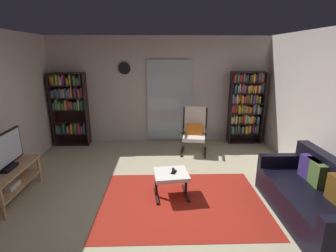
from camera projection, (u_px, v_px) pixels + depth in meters
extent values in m
plane|color=#BCB18E|center=(160.00, 203.00, 3.88)|extent=(7.02, 7.02, 0.00)
cube|color=beige|center=(160.00, 91.00, 6.31)|extent=(5.60, 0.06, 2.60)
cube|color=silver|center=(169.00, 101.00, 6.32)|extent=(1.10, 0.01, 2.00)
cube|color=#A22419|center=(182.00, 202.00, 3.90)|extent=(2.48, 1.82, 0.01)
cube|color=tan|center=(7.00, 170.00, 3.87)|extent=(0.51, 1.18, 0.02)
cube|color=tan|center=(10.00, 185.00, 3.94)|extent=(0.47, 1.12, 0.02)
cylinder|color=tan|center=(2.00, 204.00, 3.42)|extent=(0.05, 0.05, 0.48)
cylinder|color=tan|center=(39.00, 169.00, 4.46)|extent=(0.05, 0.05, 0.48)
cylinder|color=tan|center=(16.00, 169.00, 4.45)|extent=(0.05, 0.05, 0.48)
cube|color=silver|center=(6.00, 186.00, 3.83)|extent=(0.31, 0.28, 0.07)
cube|color=black|center=(7.00, 168.00, 3.86)|extent=(0.20, 0.32, 0.05)
cube|color=black|center=(3.00, 150.00, 3.78)|extent=(0.04, 0.93, 0.51)
cube|color=silver|center=(5.00, 150.00, 3.78)|extent=(0.01, 0.87, 0.46)
cube|color=black|center=(53.00, 110.00, 6.11)|extent=(0.02, 0.30, 1.76)
cube|color=black|center=(87.00, 110.00, 6.13)|extent=(0.02, 0.30, 1.76)
cube|color=black|center=(72.00, 109.00, 6.25)|extent=(0.82, 0.02, 1.76)
cube|color=black|center=(74.00, 144.00, 6.36)|extent=(0.79, 0.28, 0.02)
cube|color=black|center=(72.00, 133.00, 6.28)|extent=(0.79, 0.28, 0.02)
cube|color=black|center=(71.00, 122.00, 6.20)|extent=(0.79, 0.28, 0.02)
cube|color=black|center=(70.00, 110.00, 6.12)|extent=(0.79, 0.28, 0.02)
cube|color=black|center=(69.00, 98.00, 6.04)|extent=(0.79, 0.28, 0.02)
cube|color=black|center=(67.00, 85.00, 5.95)|extent=(0.79, 0.28, 0.02)
cube|color=black|center=(66.00, 73.00, 5.88)|extent=(0.79, 0.28, 0.02)
cube|color=orange|center=(57.00, 129.00, 6.25)|extent=(0.03, 0.15, 0.21)
cube|color=#3E8151|center=(59.00, 129.00, 6.23)|extent=(0.04, 0.19, 0.21)
cube|color=#335FB1|center=(61.00, 130.00, 6.25)|extent=(0.04, 0.15, 0.16)
cube|color=black|center=(63.00, 128.00, 6.24)|extent=(0.04, 0.16, 0.26)
cube|color=#448444|center=(65.00, 128.00, 6.23)|extent=(0.03, 0.17, 0.24)
cube|color=#1D2732|center=(67.00, 130.00, 6.24)|extent=(0.04, 0.19, 0.16)
cube|color=beige|center=(68.00, 129.00, 6.25)|extent=(0.03, 0.15, 0.17)
cube|color=#BF3137|center=(71.00, 129.00, 6.26)|extent=(0.04, 0.15, 0.18)
cube|color=orange|center=(72.00, 128.00, 6.23)|extent=(0.04, 0.17, 0.24)
cube|color=#41844A|center=(75.00, 128.00, 6.26)|extent=(0.03, 0.14, 0.23)
cube|color=#388152|center=(76.00, 128.00, 6.23)|extent=(0.04, 0.14, 0.26)
cube|color=#92398B|center=(79.00, 128.00, 6.26)|extent=(0.04, 0.19, 0.26)
cube|color=red|center=(80.00, 128.00, 6.25)|extent=(0.04, 0.23, 0.25)
cube|color=brown|center=(83.00, 129.00, 6.28)|extent=(0.04, 0.22, 0.17)
cube|color=beige|center=(84.00, 129.00, 6.27)|extent=(0.03, 0.14, 0.20)
cube|color=#2958B4|center=(86.00, 127.00, 6.27)|extent=(0.03, 0.21, 0.26)
cube|color=teal|center=(55.00, 106.00, 6.10)|extent=(0.04, 0.18, 0.17)
cube|color=#A48C37|center=(56.00, 105.00, 6.07)|extent=(0.02, 0.14, 0.25)
cube|color=#438C45|center=(58.00, 104.00, 6.06)|extent=(0.04, 0.19, 0.26)
cube|color=beige|center=(60.00, 106.00, 6.10)|extent=(0.03, 0.20, 0.16)
cube|color=#389044|center=(61.00, 105.00, 6.08)|extent=(0.02, 0.20, 0.22)
cube|color=gold|center=(63.00, 106.00, 6.10)|extent=(0.04, 0.15, 0.15)
cube|color=#427F51|center=(65.00, 106.00, 6.08)|extent=(0.03, 0.17, 0.20)
cube|color=orange|center=(66.00, 105.00, 6.07)|extent=(0.03, 0.20, 0.24)
cube|color=#9E3887|center=(69.00, 105.00, 6.08)|extent=(0.04, 0.12, 0.22)
cube|color=#CA3A33|center=(71.00, 105.00, 6.08)|extent=(0.03, 0.16, 0.20)
cube|color=teal|center=(73.00, 106.00, 6.11)|extent=(0.02, 0.16, 0.17)
cube|color=brown|center=(74.00, 106.00, 6.10)|extent=(0.04, 0.13, 0.16)
cube|color=#369046|center=(76.00, 106.00, 6.10)|extent=(0.04, 0.20, 0.19)
cube|color=#2E7F4D|center=(78.00, 106.00, 6.09)|extent=(0.04, 0.22, 0.17)
cube|color=beige|center=(80.00, 104.00, 6.09)|extent=(0.03, 0.24, 0.26)
cube|color=brown|center=(81.00, 105.00, 6.10)|extent=(0.03, 0.14, 0.20)
cube|color=#34793B|center=(83.00, 105.00, 6.09)|extent=(0.02, 0.23, 0.23)
cube|color=#347B43|center=(84.00, 105.00, 6.11)|extent=(0.03, 0.18, 0.23)
cube|color=#2D59A2|center=(52.00, 94.00, 5.98)|extent=(0.03, 0.18, 0.16)
cube|color=brown|center=(54.00, 94.00, 5.99)|extent=(0.04, 0.18, 0.18)
cube|color=teal|center=(56.00, 93.00, 6.01)|extent=(0.04, 0.11, 0.20)
cube|color=teal|center=(58.00, 94.00, 5.99)|extent=(0.03, 0.14, 0.19)
cube|color=#2B5FB4|center=(60.00, 94.00, 6.01)|extent=(0.03, 0.21, 0.18)
cube|color=red|center=(61.00, 93.00, 5.98)|extent=(0.03, 0.14, 0.22)
cube|color=#588D90|center=(63.00, 94.00, 5.99)|extent=(0.04, 0.18, 0.19)
cube|color=beige|center=(64.00, 93.00, 5.99)|extent=(0.03, 0.12, 0.20)
cube|color=#3261B2|center=(66.00, 93.00, 6.00)|extent=(0.03, 0.11, 0.22)
cube|color=olive|center=(68.00, 94.00, 6.02)|extent=(0.04, 0.15, 0.16)
cube|color=beige|center=(70.00, 93.00, 6.01)|extent=(0.03, 0.15, 0.21)
cube|color=#9E4386|center=(71.00, 94.00, 6.01)|extent=(0.04, 0.21, 0.16)
cube|color=olive|center=(73.00, 92.00, 6.00)|extent=(0.02, 0.23, 0.26)
cube|color=#427843|center=(75.00, 93.00, 6.03)|extent=(0.03, 0.13, 0.19)
cube|color=#974399|center=(76.00, 92.00, 6.02)|extent=(0.02, 0.24, 0.24)
cube|color=#9E3984|center=(78.00, 93.00, 6.02)|extent=(0.04, 0.14, 0.23)
cube|color=brown|center=(80.00, 93.00, 6.01)|extent=(0.04, 0.24, 0.20)
cube|color=brown|center=(83.00, 92.00, 6.03)|extent=(0.04, 0.23, 0.24)
cube|color=olive|center=(51.00, 81.00, 5.93)|extent=(0.02, 0.14, 0.21)
cube|color=orange|center=(52.00, 80.00, 5.92)|extent=(0.03, 0.15, 0.23)
cube|color=gold|center=(53.00, 81.00, 5.91)|extent=(0.02, 0.16, 0.21)
cube|color=#9F9A3A|center=(55.00, 80.00, 5.90)|extent=(0.03, 0.14, 0.24)
cube|color=teal|center=(57.00, 81.00, 5.93)|extent=(0.02, 0.14, 0.17)
cube|color=#9A9C29|center=(58.00, 80.00, 5.90)|extent=(0.04, 0.22, 0.24)
cube|color=beige|center=(60.00, 81.00, 5.92)|extent=(0.03, 0.17, 0.21)
cube|color=#BCB4A5|center=(62.00, 81.00, 5.93)|extent=(0.03, 0.23, 0.17)
cube|color=#9C3082|center=(64.00, 80.00, 5.93)|extent=(0.04, 0.15, 0.23)
cube|color=#2B231E|center=(66.00, 81.00, 5.94)|extent=(0.03, 0.10, 0.20)
cube|color=brown|center=(67.00, 81.00, 5.94)|extent=(0.04, 0.20, 0.17)
cube|color=#9DA02D|center=(69.00, 82.00, 5.93)|extent=(0.03, 0.24, 0.16)
cube|color=orange|center=(71.00, 80.00, 5.92)|extent=(0.04, 0.16, 0.24)
cube|color=#3A5BB9|center=(73.00, 80.00, 5.94)|extent=(0.04, 0.11, 0.21)
cube|color=#3B8F3C|center=(75.00, 80.00, 5.91)|extent=(0.04, 0.21, 0.22)
cube|color=#307F3C|center=(77.00, 82.00, 5.93)|extent=(0.03, 0.19, 0.15)
cube|color=#9A4299|center=(79.00, 81.00, 5.93)|extent=(0.03, 0.19, 0.17)
cube|color=#447B3C|center=(81.00, 80.00, 5.92)|extent=(0.03, 0.16, 0.25)
cube|color=black|center=(230.00, 108.00, 6.25)|extent=(0.02, 0.30, 1.77)
cube|color=black|center=(262.00, 108.00, 6.27)|extent=(0.02, 0.30, 1.77)
cube|color=black|center=(244.00, 107.00, 6.40)|extent=(0.81, 0.02, 1.77)
cube|color=black|center=(243.00, 141.00, 6.50)|extent=(0.78, 0.28, 0.02)
cube|color=black|center=(244.00, 133.00, 6.44)|extent=(0.78, 0.28, 0.02)
cube|color=black|center=(245.00, 123.00, 6.37)|extent=(0.78, 0.28, 0.02)
cube|color=black|center=(245.00, 113.00, 6.30)|extent=(0.78, 0.28, 0.02)
cube|color=black|center=(246.00, 103.00, 6.23)|extent=(0.78, 0.28, 0.02)
cube|color=black|center=(247.00, 93.00, 6.16)|extent=(0.78, 0.28, 0.02)
cube|color=black|center=(248.00, 82.00, 6.09)|extent=(0.78, 0.28, 0.02)
cube|color=black|center=(249.00, 72.00, 6.02)|extent=(0.78, 0.28, 0.02)
cube|color=#1B3035|center=(230.00, 129.00, 6.39)|extent=(0.03, 0.23, 0.20)
cube|color=teal|center=(232.00, 129.00, 6.39)|extent=(0.04, 0.21, 0.19)
cube|color=black|center=(234.00, 129.00, 6.39)|extent=(0.04, 0.18, 0.19)
cube|color=gold|center=(236.00, 129.00, 6.40)|extent=(0.03, 0.13, 0.19)
cube|color=#2C67A2|center=(237.00, 128.00, 6.40)|extent=(0.02, 0.23, 0.22)
cube|color=brown|center=(239.00, 129.00, 6.40)|extent=(0.02, 0.16, 0.19)
cube|color=#2B3027|center=(240.00, 129.00, 6.42)|extent=(0.04, 0.18, 0.16)
cube|color=teal|center=(242.00, 129.00, 6.41)|extent=(0.03, 0.17, 0.16)
cube|color=brown|center=(243.00, 130.00, 6.40)|extent=(0.03, 0.11, 0.15)
cube|color=gold|center=(245.00, 129.00, 6.39)|extent=(0.04, 0.23, 0.19)
cube|color=red|center=(247.00, 129.00, 6.42)|extent=(0.04, 0.24, 0.19)
cube|color=gold|center=(249.00, 129.00, 6.41)|extent=(0.03, 0.17, 0.20)
cube|color=beige|center=(250.00, 129.00, 6.42)|extent=(0.03, 0.10, 0.18)
cube|color=#1A2A29|center=(251.00, 129.00, 6.42)|extent=(0.04, 0.14, 0.19)
cube|color=orange|center=(253.00, 129.00, 6.43)|extent=(0.02, 0.10, 0.19)
cube|color=#8E348E|center=(255.00, 129.00, 6.41)|extent=(0.04, 0.16, 0.19)
cube|color=#378440|center=(256.00, 128.00, 6.42)|extent=(0.04, 0.21, 0.21)
cube|color=gold|center=(231.00, 119.00, 6.34)|extent=(0.02, 0.18, 0.18)
cube|color=beige|center=(232.00, 120.00, 6.35)|extent=(0.04, 0.19, 0.16)
cube|color=gold|center=(233.00, 119.00, 6.34)|extent=(0.03, 0.17, 0.21)
cube|color=beige|center=(235.00, 119.00, 6.34)|extent=(0.03, 0.23, 0.19)
cube|color=#973990|center=(237.00, 119.00, 6.33)|extent=(0.04, 0.10, 0.20)
cube|color=olive|center=(238.00, 119.00, 6.34)|extent=(0.04, 0.22, 0.18)
cube|color=#2E68AB|center=(240.00, 119.00, 6.35)|extent=(0.03, 0.12, 0.17)
cube|color=orange|center=(242.00, 119.00, 6.35)|extent=(0.02, 0.12, 0.19)
cube|color=red|center=(243.00, 118.00, 6.35)|extent=(0.03, 0.20, 0.22)
cube|color=#BDBAA1|center=(245.00, 119.00, 6.34)|extent=(0.03, 0.22, 0.21)
cube|color=teal|center=(246.00, 118.00, 6.35)|extent=(0.02, 0.21, 0.21)
cube|color=gold|center=(248.00, 119.00, 6.34)|extent=(0.02, 0.14, 0.20)
cube|color=#BCB9A2|center=(249.00, 119.00, 6.34)|extent=(0.04, 0.16, 0.17)
cube|color=gold|center=(251.00, 119.00, 6.34)|extent=(0.04, 0.19, 0.19)
cube|color=red|center=(253.00, 119.00, 6.33)|extent=(0.03, 0.12, 0.19)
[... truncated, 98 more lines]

